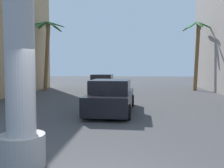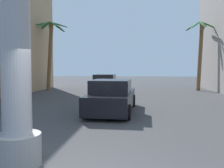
{
  "view_description": "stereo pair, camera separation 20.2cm",
  "coord_description": "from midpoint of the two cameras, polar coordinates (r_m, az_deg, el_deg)",
  "views": [
    {
      "loc": [
        0.97,
        -4.19,
        2.12
      ],
      "look_at": [
        0.0,
        6.14,
        1.44
      ],
      "focal_mm": 40.0,
      "sensor_mm": 36.0,
      "label": 1
    },
    {
      "loc": [
        1.17,
        -4.17,
        2.12
      ],
      "look_at": [
        0.0,
        6.14,
        1.44
      ],
      "focal_mm": 40.0,
      "sensor_mm": 36.0,
      "label": 2
    }
  ],
  "objects": [
    {
      "name": "ground_plane",
      "position": [
        14.38,
        1.04,
        -4.73
      ],
      "size": [
        94.03,
        94.03,
        0.0
      ],
      "primitive_type": "plane",
      "color": "#424244"
    },
    {
      "name": "car_lead",
      "position": [
        11.92,
        -0.62,
        -3.08
      ],
      "size": [
        2.13,
        5.1,
        1.56
      ],
      "color": "black",
      "rests_on": "ground"
    },
    {
      "name": "car_far",
      "position": [
        21.02,
        -2.49,
        -0.03
      ],
      "size": [
        1.95,
        4.23,
        1.56
      ],
      "color": "black",
      "rests_on": "ground"
    },
    {
      "name": "palm_tree_far_right",
      "position": [
        24.56,
        18.6,
        7.92
      ],
      "size": [
        2.75,
        2.89,
        6.39
      ],
      "color": "brown",
      "rests_on": "ground"
    },
    {
      "name": "palm_tree_mid_left",
      "position": [
        17.24,
        -22.39,
        10.39
      ],
      "size": [
        2.78,
        2.7,
        6.95
      ],
      "color": "brown",
      "rests_on": "ground"
    },
    {
      "name": "palm_tree_far_left",
      "position": [
        23.87,
        -14.88,
        8.94
      ],
      "size": [
        3.14,
        3.15,
        6.42
      ],
      "color": "brown",
      "rests_on": "ground"
    }
  ]
}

